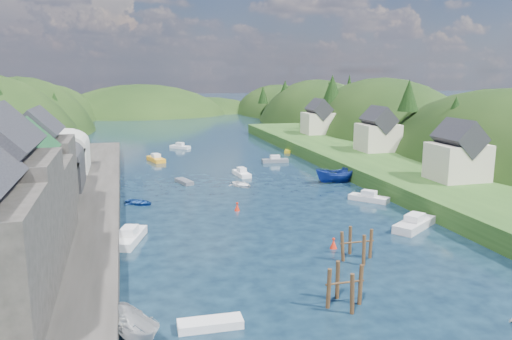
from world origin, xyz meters
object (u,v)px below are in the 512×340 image
object	(u,v)px
piling_cluster_far	(357,248)
channel_buoy_near	(333,244)
channel_buoy_far	(237,207)
piling_cluster_near	(345,290)

from	to	relation	value
piling_cluster_far	channel_buoy_near	distance (m)	3.42
channel_buoy_far	channel_buoy_near	bearing A→B (deg)	-68.50
piling_cluster_near	piling_cluster_far	xyz separation A→B (m)	(5.09, 8.34, -0.16)
channel_buoy_near	channel_buoy_far	size ratio (longest dim) A/B	1.00
piling_cluster_near	channel_buoy_near	xyz separation A→B (m)	(4.22, 11.58, -0.81)
piling_cluster_far	channel_buoy_far	world-z (taller)	piling_cluster_far
piling_cluster_near	piling_cluster_far	size ratio (longest dim) A/B	1.09
piling_cluster_near	channel_buoy_near	distance (m)	12.35
piling_cluster_near	piling_cluster_far	distance (m)	9.77
piling_cluster_near	channel_buoy_far	xyz separation A→B (m)	(-1.93, 27.20, -0.81)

